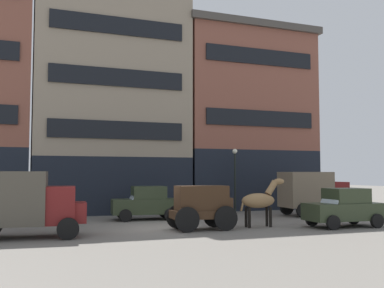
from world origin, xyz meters
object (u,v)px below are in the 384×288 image
object	(u,v)px
delivery_truck_near	(25,202)
fire_hydrant_curbside	(224,207)
pedestrian_officer	(210,199)
streetlamp_curbside	(235,171)
draft_horse	(260,200)
sedan_parked_curb	(147,203)
delivery_truck_far	(314,192)
cargo_wagon	(203,204)
sedan_dark	(344,208)

from	to	relation	value
delivery_truck_near	fire_hydrant_curbside	world-z (taller)	delivery_truck_near
pedestrian_officer	delivery_truck_near	bearing A→B (deg)	-148.04
delivery_truck_near	pedestrian_officer	distance (m)	12.65
pedestrian_officer	streetlamp_curbside	xyz separation A→B (m)	(1.95, 0.44, 1.69)
draft_horse	sedan_parked_curb	bearing A→B (deg)	129.33
delivery_truck_near	delivery_truck_far	distance (m)	16.85
delivery_truck_near	sedan_parked_curb	size ratio (longest dim) A/B	1.17
cargo_wagon	delivery_truck_near	size ratio (longest dim) A/B	0.66
draft_horse	delivery_truck_near	xyz separation A→B (m)	(-10.50, 0.03, 0.15)
cargo_wagon	delivery_truck_far	xyz separation A→B (m)	(8.84, 3.95, 0.28)
streetlamp_curbside	cargo_wagon	bearing A→B (deg)	-125.59
delivery_truck_far	fire_hydrant_curbside	size ratio (longest dim) A/B	5.35
delivery_truck_far	sedan_parked_curb	size ratio (longest dim) A/B	1.16
sedan_dark	fire_hydrant_curbside	world-z (taller)	sedan_dark
delivery_truck_far	sedan_parked_curb	distance (m)	10.19
cargo_wagon	fire_hydrant_curbside	xyz separation A→B (m)	(4.28, 7.09, -0.72)
draft_horse	delivery_truck_far	distance (m)	7.10
streetlamp_curbside	delivery_truck_near	bearing A→B (deg)	-150.63
draft_horse	delivery_truck_far	bearing A→B (deg)	33.82
draft_horse	pedestrian_officer	size ratio (longest dim) A/B	1.31
delivery_truck_near	sedan_dark	world-z (taller)	delivery_truck_near
cargo_wagon	draft_horse	distance (m)	2.95
delivery_truck_far	fire_hydrant_curbside	distance (m)	5.63
cargo_wagon	streetlamp_curbside	bearing A→B (deg)	54.41
cargo_wagon	pedestrian_officer	bearing A→B (deg)	64.70
delivery_truck_far	pedestrian_officer	xyz separation A→B (m)	(-5.67, 2.77, -0.44)
delivery_truck_near	sedan_dark	bearing A→B (deg)	-5.58
delivery_truck_near	sedan_parked_curb	distance (m)	8.12
cargo_wagon	delivery_truck_far	bearing A→B (deg)	24.05
cargo_wagon	pedestrian_officer	size ratio (longest dim) A/B	1.64
delivery_truck_near	streetlamp_curbside	bearing A→B (deg)	29.37
fire_hydrant_curbside	delivery_truck_far	bearing A→B (deg)	-34.54
delivery_truck_near	sedan_parked_curb	bearing A→B (deg)	39.10
cargo_wagon	fire_hydrant_curbside	distance (m)	8.31
sedan_dark	streetlamp_curbside	distance (m)	8.85
delivery_truck_near	sedan_dark	distance (m)	14.35
cargo_wagon	pedestrian_officer	xyz separation A→B (m)	(3.17, 6.72, -0.17)
pedestrian_officer	fire_hydrant_curbside	xyz separation A→B (m)	(1.11, 0.37, -0.55)
draft_horse	pedestrian_officer	world-z (taller)	draft_horse
streetlamp_curbside	sedan_dark	bearing A→B (deg)	-79.34
sedan_parked_curb	delivery_truck_far	bearing A→B (deg)	-6.71
cargo_wagon	sedan_dark	xyz separation A→B (m)	(6.72, -1.37, -0.23)
delivery_truck_far	fire_hydrant_curbside	xyz separation A→B (m)	(-4.56, 3.14, -1.00)
sedan_parked_curb	fire_hydrant_curbside	world-z (taller)	sedan_parked_curb
delivery_truck_near	streetlamp_curbside	xyz separation A→B (m)	(12.67, 7.13, 1.25)
cargo_wagon	sedan_dark	world-z (taller)	cargo_wagon
draft_horse	pedestrian_officer	xyz separation A→B (m)	(0.22, 6.72, -0.29)
cargo_wagon	sedan_parked_curb	world-z (taller)	cargo_wagon
cargo_wagon	delivery_truck_near	xyz separation A→B (m)	(-7.55, 0.03, 0.28)
fire_hydrant_curbside	draft_horse	bearing A→B (deg)	-100.65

